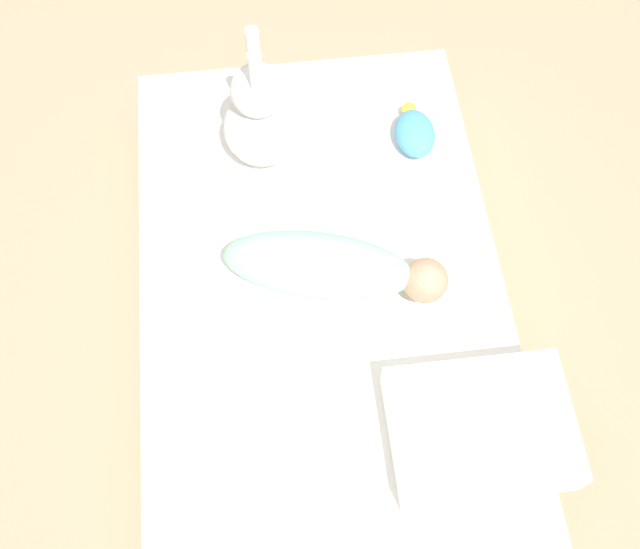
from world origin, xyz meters
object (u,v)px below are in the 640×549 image
pillow (480,428)px  turtle_plush (415,132)px  swaddled_baby (328,267)px  bunny_plush (261,118)px

pillow → turtle_plush: pillow is taller
pillow → swaddled_baby: bearing=34.6°
bunny_plush → turtle_plush: bearing=-91.7°
pillow → turtle_plush: size_ratio=2.12×
swaddled_baby → bunny_plush: (0.42, 0.12, 0.05)m
swaddled_baby → pillow: size_ratio=1.38×
pillow → turtle_plush: bearing=0.0°
swaddled_baby → pillow: bearing=-40.8°
pillow → bunny_plush: (0.83, 0.41, 0.09)m
bunny_plush → swaddled_baby: bearing=-163.7°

